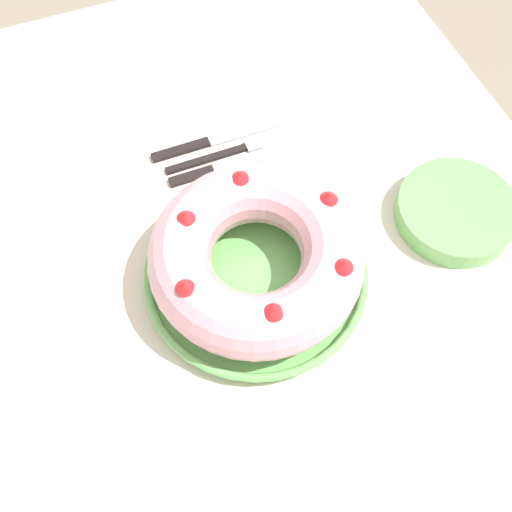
{
  "coord_description": "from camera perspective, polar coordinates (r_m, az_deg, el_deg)",
  "views": [
    {
      "loc": [
        0.35,
        -0.13,
        1.52
      ],
      "look_at": [
        -0.02,
        0.02,
        0.82
      ],
      "focal_mm": 42.0,
      "sensor_mm": 36.0,
      "label": 1
    }
  ],
  "objects": [
    {
      "name": "dining_table",
      "position": [
        0.93,
        -0.61,
        -5.93
      ],
      "size": [
        1.36,
        1.05,
        0.75
      ],
      "color": "beige",
      "rests_on": "ground_plane"
    },
    {
      "name": "bundt_cake",
      "position": [
        0.8,
        0.0,
        0.01
      ],
      "size": [
        0.29,
        0.29,
        0.1
      ],
      "color": "#E09EAD",
      "rests_on": "serving_dish"
    },
    {
      "name": "side_bowl",
      "position": [
        0.95,
        18.51,
        4.03
      ],
      "size": [
        0.18,
        0.18,
        0.03
      ],
      "primitive_type": "cylinder",
      "color": "#6BB760",
      "rests_on": "dining_table"
    },
    {
      "name": "fork",
      "position": [
        0.99,
        -2.42,
        9.88
      ],
      "size": [
        0.02,
        0.19,
        0.01
      ],
      "rotation": [
        0.0,
        0.0,
        0.01
      ],
      "color": "black",
      "rests_on": "dining_table"
    },
    {
      "name": "cake_knife",
      "position": [
        0.97,
        -4.24,
        8.14
      ],
      "size": [
        0.02,
        0.16,
        0.01
      ],
      "rotation": [
        0.0,
        0.0,
        0.01
      ],
      "color": "black",
      "rests_on": "dining_table"
    },
    {
      "name": "ground_plane",
      "position": [
        1.56,
        -0.37,
        -15.59
      ],
      "size": [
        8.0,
        8.0,
        0.0
      ],
      "primitive_type": "plane",
      "color": "gray"
    },
    {
      "name": "serving_dish",
      "position": [
        0.85,
        0.0,
        -1.85
      ],
      "size": [
        0.32,
        0.32,
        0.03
      ],
      "color": "#6BB760",
      "rests_on": "dining_table"
    },
    {
      "name": "serving_knife",
      "position": [
        1.0,
        -4.7,
        10.74
      ],
      "size": [
        0.02,
        0.22,
        0.01
      ],
      "rotation": [
        0.0,
        0.0,
        -0.09
      ],
      "color": "black",
      "rests_on": "dining_table"
    }
  ]
}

